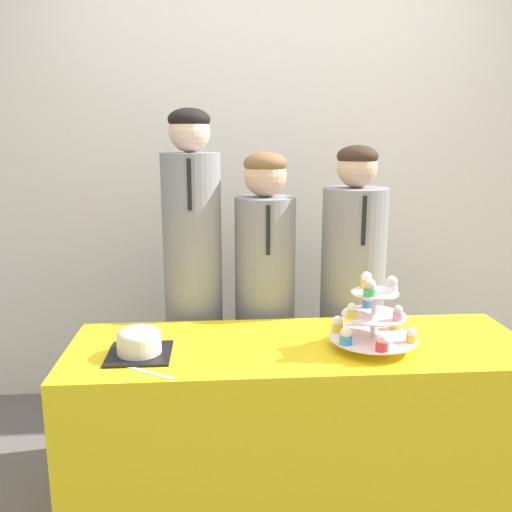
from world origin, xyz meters
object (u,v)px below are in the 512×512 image
cupcake_stand (372,318)px  student_0 (194,293)px  round_cake (139,341)px  cake_knife (129,367)px  student_1 (265,311)px  student_2 (351,309)px

cupcake_stand → student_0: student_0 is taller
round_cake → cake_knife: 0.12m
student_0 → cake_knife: bearing=-106.8°
round_cake → cake_knife: size_ratio=0.91×
round_cake → cupcake_stand: size_ratio=0.69×
round_cake → student_1: (0.52, 0.56, -0.08)m
student_2 → round_cake: bearing=-149.2°
student_0 → student_1: 0.35m
round_cake → student_2: (0.94, 0.56, -0.08)m
student_2 → student_0: bearing=180.0°
cake_knife → student_2: 1.17m
cake_knife → cupcake_stand: cupcake_stand is taller
student_1 → round_cake: bearing=-132.7°
round_cake → cake_knife: bearing=-102.1°
cupcake_stand → student_0: 0.89m
cupcake_stand → student_1: 0.68m
cake_knife → cupcake_stand: bearing=40.2°
student_2 → student_1: bearing=-180.0°
cake_knife → cupcake_stand: size_ratio=0.76×
round_cake → cake_knife: round_cake is taller
cupcake_stand → student_2: 0.58m
cupcake_stand → student_1: student_1 is taller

